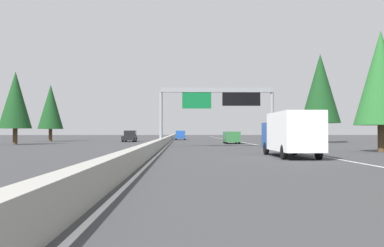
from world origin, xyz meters
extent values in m
plane|color=#38383A|center=(60.00, 0.00, 0.00)|extent=(320.00, 320.00, 0.00)
cube|color=#9E9B93|center=(80.00, 0.30, 0.45)|extent=(180.00, 0.56, 0.90)
cube|color=silver|center=(70.00, -11.52, 0.01)|extent=(160.00, 0.16, 0.01)
cube|color=silver|center=(70.00, -0.25, 0.01)|extent=(160.00, 0.16, 0.01)
cylinder|color=gray|center=(48.22, 0.30, 3.02)|extent=(0.36, 0.36, 6.04)
cylinder|color=gray|center=(48.22, -12.02, 3.02)|extent=(0.36, 0.36, 6.04)
cube|color=gray|center=(48.22, -5.86, 6.29)|extent=(0.50, 12.32, 0.50)
cube|color=#0C602D|center=(48.07, -3.64, 5.19)|extent=(0.12, 3.20, 1.90)
cube|color=black|center=(48.07, -8.57, 5.29)|extent=(0.16, 4.20, 1.50)
cube|color=white|center=(27.30, -9.24, 1.70)|extent=(6.12, 2.40, 2.50)
cube|color=#1E4793|center=(31.55, -9.24, 1.40)|extent=(2.38, 2.30, 1.90)
cylinder|color=black|center=(31.38, -8.18, 0.45)|extent=(0.90, 0.28, 0.90)
cylinder|color=black|center=(31.38, -10.30, 0.45)|extent=(0.90, 0.28, 0.90)
cylinder|color=black|center=(25.60, -8.18, 0.45)|extent=(0.90, 0.28, 0.90)
cylinder|color=black|center=(25.60, -10.30, 0.45)|extent=(0.90, 0.28, 0.90)
cube|color=#2D6B38|center=(61.52, -8.96, 0.97)|extent=(5.00, 1.95, 1.44)
cube|color=#2D3847|center=(59.22, -8.96, 1.22)|extent=(0.08, 1.48, 0.56)
cylinder|color=black|center=(63.22, -8.10, 0.35)|extent=(0.70, 0.24, 0.70)
cylinder|color=black|center=(63.22, -9.81, 0.35)|extent=(0.70, 0.24, 0.70)
cylinder|color=black|center=(59.82, -8.10, 0.35)|extent=(0.70, 0.24, 0.70)
cylinder|color=black|center=(59.82, -9.81, 0.35)|extent=(0.70, 0.24, 0.70)
cube|color=#1E4793|center=(90.24, -1.71, 0.61)|extent=(5.60, 2.00, 0.70)
cube|color=#1E4793|center=(91.25, -1.71, 1.41)|extent=(2.24, 1.84, 0.90)
cube|color=#2D3847|center=(91.25, -1.71, 1.50)|extent=(2.02, 1.92, 0.41)
cylinder|color=black|center=(92.09, -0.85, 0.40)|extent=(0.80, 0.28, 0.80)
cylinder|color=black|center=(92.09, -2.57, 0.40)|extent=(0.80, 0.28, 0.80)
cylinder|color=black|center=(88.39, -0.85, 0.40)|extent=(0.80, 0.28, 0.80)
cylinder|color=black|center=(88.39, -2.57, 0.40)|extent=(0.80, 0.28, 0.80)
cube|color=black|center=(73.49, 6.67, 0.61)|extent=(5.60, 2.00, 0.70)
cube|color=black|center=(74.49, 6.67, 1.41)|extent=(2.24, 1.84, 0.90)
cube|color=#2D3847|center=(74.49, 6.67, 1.50)|extent=(2.02, 1.92, 0.41)
cylinder|color=black|center=(75.33, 7.53, 0.40)|extent=(0.80, 0.28, 0.80)
cylinder|color=black|center=(75.33, 5.81, 0.40)|extent=(0.80, 0.28, 0.80)
cylinder|color=black|center=(71.64, 7.53, 0.40)|extent=(0.80, 0.28, 0.80)
cylinder|color=black|center=(71.64, 5.81, 0.40)|extent=(0.80, 0.28, 0.80)
cylinder|color=#4C3823|center=(35.62, -18.63, 1.12)|extent=(0.60, 0.60, 2.24)
cone|color=#236028|center=(35.62, -18.63, 6.20)|extent=(4.47, 4.47, 7.93)
cylinder|color=#4C3823|center=(67.30, -23.32, 1.51)|extent=(0.69, 0.69, 3.01)
cone|color=#143D19|center=(67.30, -23.32, 8.35)|extent=(6.03, 6.03, 10.68)
cylinder|color=#4C3823|center=(57.80, 19.75, 1.05)|extent=(0.59, 0.59, 2.10)
cone|color=#143D19|center=(57.80, 19.75, 5.84)|extent=(4.21, 4.21, 7.46)
cylinder|color=#4C3823|center=(76.58, 20.59, 1.07)|extent=(0.59, 0.59, 2.15)
cone|color=#143D19|center=(76.58, 20.59, 5.96)|extent=(4.30, 4.30, 7.62)
camera|label=1|loc=(-1.66, -1.99, 1.70)|focal=42.35mm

